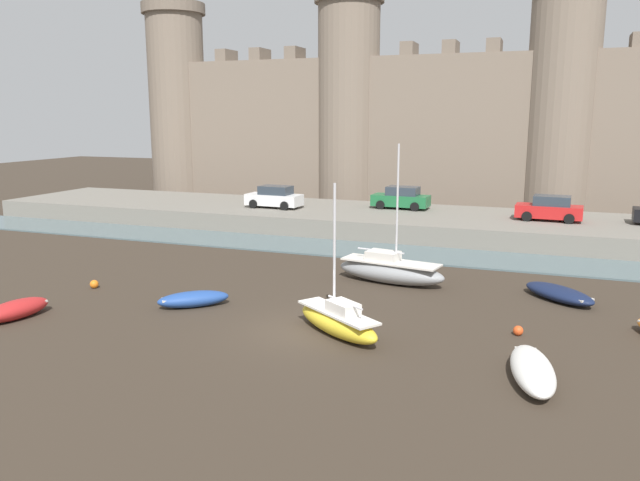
% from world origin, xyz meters
% --- Properties ---
extents(ground_plane, '(160.00, 160.00, 0.00)m').
position_xyz_m(ground_plane, '(0.00, 0.00, 0.00)').
color(ground_plane, '#382D23').
extents(water_channel, '(80.00, 4.50, 0.10)m').
position_xyz_m(water_channel, '(0.00, 14.43, 0.05)').
color(water_channel, slate).
rests_on(water_channel, ground).
extents(quay_road, '(65.12, 10.00, 1.32)m').
position_xyz_m(quay_road, '(0.00, 21.68, 0.66)').
color(quay_road, slate).
rests_on(quay_road, ground).
extents(castle, '(59.17, 6.05, 21.51)m').
position_xyz_m(castle, '(-0.00, 33.22, 8.05)').
color(castle, '#7A6B5B').
rests_on(castle, ground).
extents(sailboat_foreground_right, '(5.67, 2.55, 6.72)m').
position_xyz_m(sailboat_foreground_right, '(1.49, 7.90, 0.64)').
color(sailboat_foreground_right, gray).
rests_on(sailboat_foreground_right, ground).
extents(rowboat_foreground_centre, '(1.58, 3.00, 0.75)m').
position_xyz_m(rowboat_foreground_centre, '(-11.22, -2.64, 0.39)').
color(rowboat_foreground_centre, red).
rests_on(rowboat_foreground_centre, ground).
extents(rowboat_foreground_left, '(2.95, 2.69, 0.68)m').
position_xyz_m(rowboat_foreground_left, '(-5.41, 1.21, 0.35)').
color(rowboat_foreground_left, '#234793').
rests_on(rowboat_foreground_left, ground).
extents(rowboat_midflat_right, '(3.59, 3.44, 0.64)m').
position_xyz_m(rowboat_midflat_right, '(9.19, 7.62, 0.34)').
color(rowboat_midflat_right, '#141E3D').
rests_on(rowboat_midflat_right, ground).
extents(sailboat_midflat_left, '(4.31, 3.51, 5.64)m').
position_xyz_m(sailboat_midflat_left, '(1.49, 0.03, 0.56)').
color(sailboat_midflat_left, yellow).
rests_on(sailboat_midflat_left, ground).
extents(rowboat_near_channel_left, '(1.89, 4.02, 0.74)m').
position_xyz_m(rowboat_near_channel_left, '(8.38, -1.78, 0.39)').
color(rowboat_near_channel_left, silver).
rests_on(rowboat_near_channel_left, ground).
extents(mooring_buoy_near_channel, '(0.40, 0.40, 0.40)m').
position_xyz_m(mooring_buoy_near_channel, '(-11.36, 2.10, 0.20)').
color(mooring_buoy_near_channel, orange).
rests_on(mooring_buoy_near_channel, ground).
extents(mooring_buoy_off_centre, '(0.37, 0.37, 0.37)m').
position_xyz_m(mooring_buoy_off_centre, '(7.76, 2.34, 0.19)').
color(mooring_buoy_off_centre, '#E04C1E').
rests_on(mooring_buoy_off_centre, ground).
extents(car_quay_west, '(4.17, 2.01, 1.62)m').
position_xyz_m(car_quay_west, '(-1.63, 23.52, 2.10)').
color(car_quay_west, '#1E6638').
rests_on(car_quay_west, quay_road).
extents(car_quay_centre_east, '(4.17, 2.01, 1.62)m').
position_xyz_m(car_quay_centre_east, '(-10.49, 20.73, 2.10)').
color(car_quay_centre_east, silver).
rests_on(car_quay_centre_east, quay_road).
extents(car_quay_centre_west, '(4.17, 2.01, 1.62)m').
position_xyz_m(car_quay_centre_west, '(8.56, 21.69, 2.10)').
color(car_quay_centre_west, red).
rests_on(car_quay_centre_west, quay_road).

